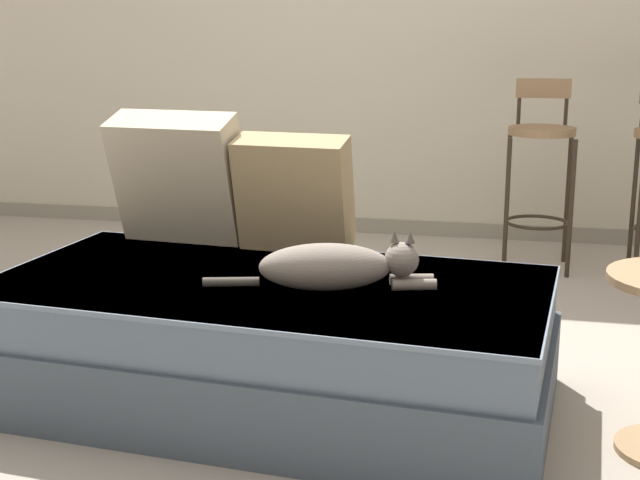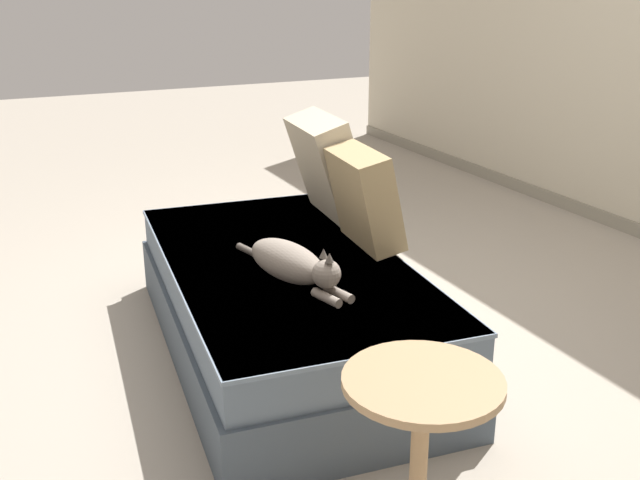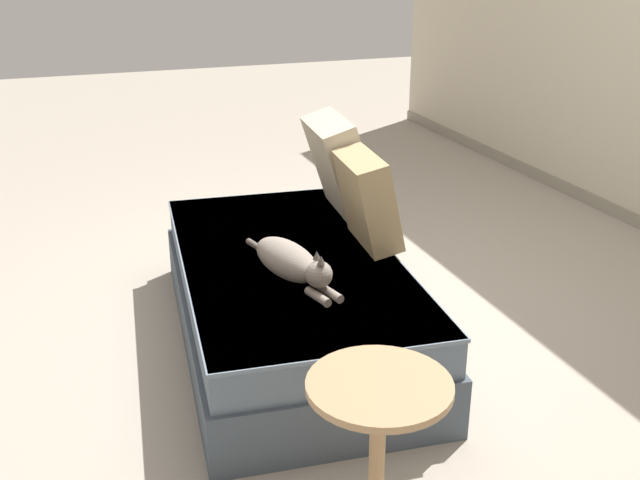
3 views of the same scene
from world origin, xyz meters
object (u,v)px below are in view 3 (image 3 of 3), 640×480
(throw_pillow_middle, at_px, (367,200))
(cat, at_px, (291,262))
(throw_pillow_corner, at_px, (340,165))
(couch, at_px, (289,297))
(side_table, at_px, (378,437))

(throw_pillow_middle, distance_m, cat, 0.53)
(throw_pillow_corner, relative_size, cat, 0.69)
(couch, bearing_deg, throw_pillow_middle, 91.37)
(side_table, bearing_deg, throw_pillow_corner, 162.30)
(couch, height_order, throw_pillow_corner, throw_pillow_corner)
(couch, distance_m, throw_pillow_middle, 0.58)
(couch, bearing_deg, side_table, -5.42)
(throw_pillow_middle, distance_m, side_table, 1.41)
(throw_pillow_middle, xyz_separation_m, side_table, (1.28, -0.51, -0.29))
(cat, bearing_deg, throw_pillow_middle, 118.21)
(cat, distance_m, side_table, 1.05)
(cat, height_order, side_table, cat)
(couch, height_order, cat, cat)
(couch, xyz_separation_m, cat, (0.23, -0.06, 0.29))
(cat, relative_size, side_table, 1.34)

